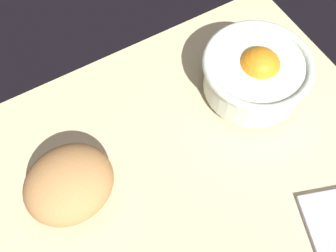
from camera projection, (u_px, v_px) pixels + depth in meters
ground_plane at (202, 178)px, 74.13cm from camera, size 75.08×66.35×3.00cm
fruit_bowl at (256, 73)px, 76.05cm from camera, size 20.79×20.79×11.45cm
bread_loaf at (69, 184)px, 67.09cm from camera, size 17.44×16.12×9.31cm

